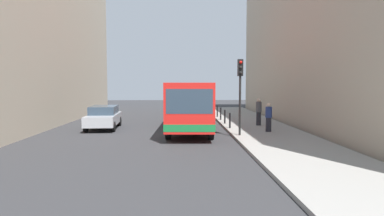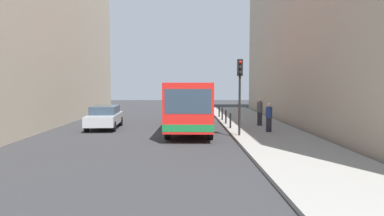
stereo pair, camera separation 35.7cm
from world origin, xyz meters
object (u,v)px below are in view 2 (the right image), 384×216
at_px(car_beside_bus, 105,117).
at_px(bollard_far, 222,114).
at_px(bollard_near, 230,121).
at_px(traffic_light, 240,83).
at_px(pedestrian_mid_sidewalk, 260,112).
at_px(bus, 191,103).
at_px(pedestrian_near_signal, 269,118).
at_px(bollard_farthest, 219,111).
at_px(bollard_mid, 226,117).
at_px(car_behind_bus, 193,105).

bearing_deg(car_beside_bus, bollard_far, -158.04).
relative_size(bollard_near, bollard_far, 1.00).
distance_m(car_beside_bus, traffic_light, 9.43).
bearing_deg(pedestrian_mid_sidewalk, bus, 102.45).
height_order(bollard_near, pedestrian_near_signal, pedestrian_near_signal).
bearing_deg(bus, bollard_near, 167.51).
height_order(bus, car_beside_bus, bus).
height_order(car_beside_bus, pedestrian_mid_sidewalk, pedestrian_mid_sidewalk).
bearing_deg(bollard_farthest, bus, -110.54).
bearing_deg(bollard_farthest, pedestrian_mid_sidewalk, -70.05).
xyz_separation_m(bus, bollard_near, (2.47, -0.65, -1.10)).
height_order(bus, bollard_mid, bus).
relative_size(pedestrian_near_signal, pedestrian_mid_sidewalk, 0.93).
bearing_deg(pedestrian_mid_sidewalk, bollard_far, 35.30).
height_order(bollard_far, bollard_farthest, same).
height_order(bollard_farthest, pedestrian_mid_sidewalk, pedestrian_mid_sidewalk).
distance_m(traffic_light, bollard_near, 3.81).
bearing_deg(car_behind_bus, bollard_near, 100.93).
bearing_deg(pedestrian_near_signal, car_beside_bus, 42.69).
height_order(bus, car_behind_bus, bus).
bearing_deg(bollard_near, pedestrian_near_signal, -39.59).
distance_m(car_behind_bus, bollard_farthest, 5.51).
xyz_separation_m(car_behind_bus, pedestrian_near_signal, (4.07, -14.03, 0.20)).
bearing_deg(pedestrian_near_signal, bus, 30.63).
relative_size(bollard_mid, pedestrian_near_signal, 0.57).
relative_size(bollard_mid, pedestrian_mid_sidewalk, 0.53).
distance_m(car_beside_bus, pedestrian_near_signal, 10.50).
distance_m(pedestrian_near_signal, pedestrian_mid_sidewalk, 3.03).
relative_size(bollard_near, pedestrian_near_signal, 0.57).
relative_size(car_beside_bus, bollard_near, 4.72).
height_order(bus, bollard_farthest, bus).
bearing_deg(bollard_mid, traffic_light, -88.94).
bearing_deg(bollard_near, bollard_far, 90.00).
bearing_deg(car_behind_bus, bus, 89.45).
relative_size(car_beside_bus, bollard_far, 4.72).
height_order(bollard_mid, bollard_farthest, same).
height_order(bollard_mid, pedestrian_mid_sidewalk, pedestrian_mid_sidewalk).
bearing_deg(pedestrian_mid_sidewalk, car_beside_bus, 95.18).
xyz_separation_m(car_beside_bus, bollard_mid, (8.11, 1.32, -0.16)).
distance_m(car_behind_bus, bollard_mid, 10.16).
xyz_separation_m(car_beside_bus, pedestrian_mid_sidewalk, (10.25, 0.27, 0.28)).
bearing_deg(pedestrian_mid_sidewalk, pedestrian_near_signal, -178.61).
bearing_deg(bus, bollard_far, -118.33).
relative_size(car_behind_bus, pedestrian_mid_sidewalk, 2.46).
bearing_deg(car_beside_bus, pedestrian_near_signal, 161.96).
xyz_separation_m(bollard_farthest, pedestrian_near_signal, (2.02, -8.92, 0.36)).
height_order(traffic_light, bollard_far, traffic_light).
distance_m(car_behind_bus, pedestrian_mid_sidewalk, 11.78).
xyz_separation_m(car_beside_bus, bollard_near, (8.11, -1.09, -0.16)).
bearing_deg(car_behind_bus, traffic_light, 99.48).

